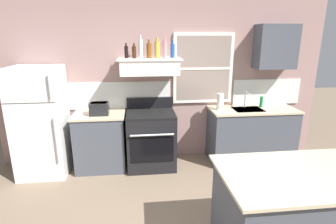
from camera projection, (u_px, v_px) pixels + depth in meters
The scene contains 19 objects.
back_wall at pixel (166, 81), 4.42m from camera, with size 5.40×0.11×2.70m.
refrigerator at pixel (41, 122), 3.99m from camera, with size 0.70×0.72×1.65m.
counter_left_of_stove at pixel (101, 141), 4.24m from camera, with size 0.79×0.63×0.91m.
toaster at pixel (99, 108), 4.02m from camera, with size 0.30×0.20×0.19m.
stove_range at pixel (151, 139), 4.29m from camera, with size 0.76×0.69×1.09m.
range_hood_shelf at pixel (149, 66), 4.06m from camera, with size 0.96×0.52×0.24m.
bottle_balsamic_dark at pixel (126, 52), 3.98m from camera, with size 0.06×0.06×0.22m.
bottle_brown_stout at pixel (134, 52), 3.95m from camera, with size 0.06×0.06×0.22m.
bottle_clear_tall at pixel (141, 48), 4.03m from camera, with size 0.06×0.06×0.34m.
bottle_amber_wine at pixel (149, 50), 4.01m from camera, with size 0.07×0.07×0.27m.
bottle_champagne_gold_foil at pixel (157, 49), 4.01m from camera, with size 0.08×0.08×0.31m.
bottle_rose_pink at pixel (165, 49), 4.01m from camera, with size 0.07×0.07×0.31m.
bottle_blue_liqueur at pixel (173, 51), 4.05m from camera, with size 0.07×0.07×0.26m.
counter_right_with_sink at pixel (251, 134), 4.51m from camera, with size 1.43×0.63×0.91m.
sink_faucet at pixel (246, 97), 4.42m from camera, with size 0.03×0.17×0.28m.
paper_towel_roll at pixel (220, 102), 4.29m from camera, with size 0.11×0.11×0.27m, color white.
dish_soap_bottle at pixel (261, 102), 4.48m from camera, with size 0.06×0.06×0.18m, color #268C3F.
kitchen_island at pixel (294, 217), 2.45m from camera, with size 1.40×0.90×0.91m.
upper_cabinet_right at pixel (276, 47), 4.29m from camera, with size 0.64×0.32×0.70m.
Camera 1 is at (-0.43, -2.15, 2.06)m, focal length 28.37 mm.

